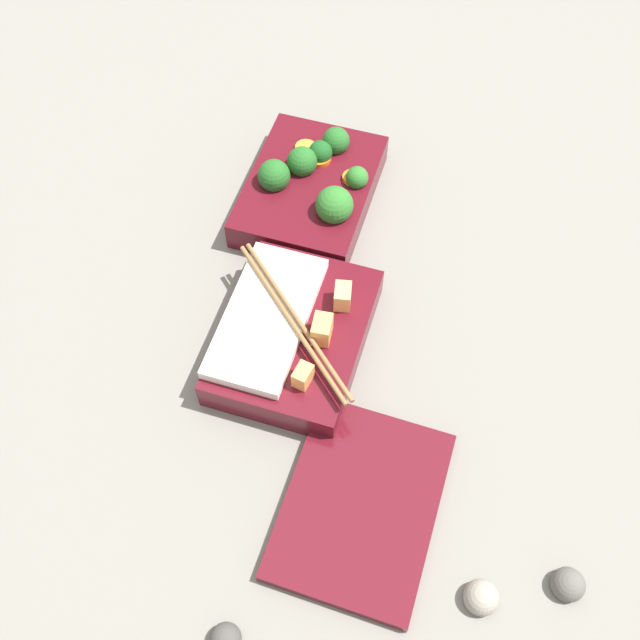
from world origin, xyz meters
TOP-DOWN VIEW (x-y plane):
  - ground_plane at (0.00, 0.00)m, footprint 3.00×3.00m
  - bento_tray_vegetable at (-0.10, -0.02)m, footprint 0.19×0.14m
  - bento_tray_rice at (0.10, 0.02)m, footprint 0.19×0.17m
  - bento_lid at (0.25, 0.14)m, footprint 0.19×0.14m
  - pebble_0 at (0.29, 0.26)m, footprint 0.03×0.03m
  - pebble_1 at (0.39, 0.06)m, footprint 0.03×0.03m
  - pebble_2 at (0.26, 0.33)m, footprint 0.03×0.03m

SIDE VIEW (x-z plane):
  - ground_plane at x=0.00m, z-range 0.00..0.00m
  - bento_lid at x=0.25m, z-range 0.00..0.01m
  - pebble_1 at x=0.39m, z-range -0.01..0.02m
  - pebble_2 at x=0.26m, z-range -0.01..0.02m
  - pebble_0 at x=0.29m, z-range -0.01..0.02m
  - bento_tray_rice at x=0.10m, z-range -0.01..0.06m
  - bento_tray_vegetable at x=-0.10m, z-range -0.01..0.06m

